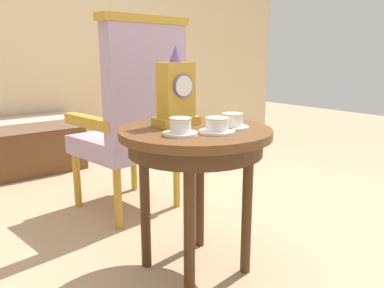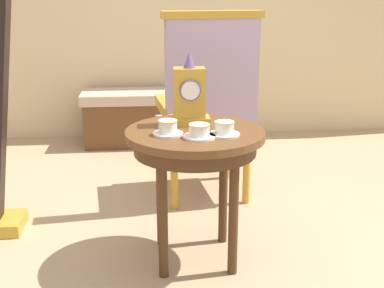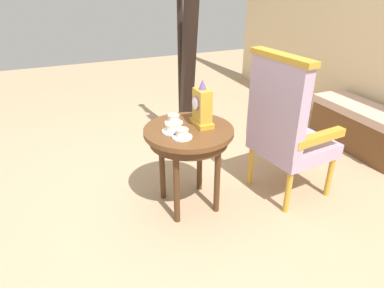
{
  "view_description": "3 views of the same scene",
  "coord_description": "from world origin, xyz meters",
  "views": [
    {
      "loc": [
        -1.02,
        -1.23,
        0.95
      ],
      "look_at": [
        0.05,
        0.1,
        0.54
      ],
      "focal_mm": 36.22,
      "sensor_mm": 36.0,
      "label": 1
    },
    {
      "loc": [
        -0.24,
        -2.28,
        1.27
      ],
      "look_at": [
        -0.04,
        -0.02,
        0.58
      ],
      "focal_mm": 48.93,
      "sensor_mm": 36.0,
      "label": 2
    },
    {
      "loc": [
        2.01,
        -0.84,
        1.63
      ],
      "look_at": [
        0.0,
        0.01,
        0.53
      ],
      "focal_mm": 32.25,
      "sensor_mm": 36.0,
      "label": 3
    }
  ],
  "objects": [
    {
      "name": "harp",
      "position": [
        -1.05,
        0.38,
        0.7
      ],
      "size": [
        0.4,
        0.24,
        1.75
      ],
      "color": "gold",
      "rests_on": "ground"
    },
    {
      "name": "window_bench",
      "position": [
        -0.25,
        1.95,
        0.22
      ],
      "size": [
        1.04,
        0.4,
        0.44
      ],
      "color": "#CCA893",
      "rests_on": "ground"
    },
    {
      "name": "teacup_center",
      "position": [
        0.09,
        -0.1,
        0.67
      ],
      "size": [
        0.14,
        0.14,
        0.06
      ],
      "color": "white",
      "rests_on": "side_table"
    },
    {
      "name": "side_table",
      "position": [
        -0.03,
        -0.01,
        0.56
      ],
      "size": [
        0.64,
        0.64,
        0.64
      ],
      "color": "brown",
      "rests_on": "ground"
    },
    {
      "name": "armchair",
      "position": [
        0.11,
        0.72,
        0.59
      ],
      "size": [
        0.6,
        0.59,
        1.14
      ],
      "color": "#B299B7",
      "rests_on": "ground"
    },
    {
      "name": "ground_plane",
      "position": [
        0.0,
        0.0,
        0.0
      ],
      "size": [
        10.0,
        10.0,
        0.0
      ],
      "primitive_type": "plane",
      "color": "tan"
    },
    {
      "name": "teacup_left",
      "position": [
        -0.15,
        -0.07,
        0.67
      ],
      "size": [
        0.13,
        0.13,
        0.07
      ],
      "color": "white",
      "rests_on": "side_table"
    },
    {
      "name": "mantel_clock",
      "position": [
        -0.04,
        0.1,
        0.78
      ],
      "size": [
        0.19,
        0.11,
        0.34
      ],
      "color": "gold",
      "rests_on": "side_table"
    },
    {
      "name": "teacup_right",
      "position": [
        -0.02,
        -0.13,
        0.67
      ],
      "size": [
        0.14,
        0.14,
        0.06
      ],
      "color": "white",
      "rests_on": "side_table"
    }
  ]
}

